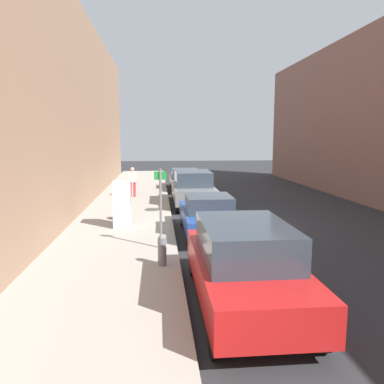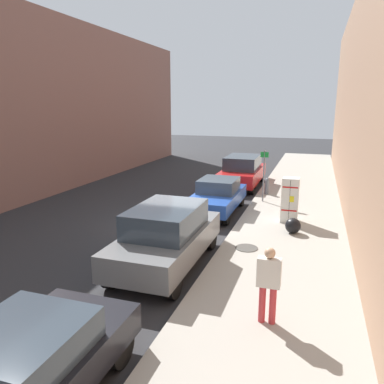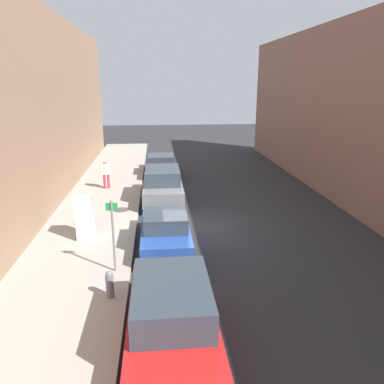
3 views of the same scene
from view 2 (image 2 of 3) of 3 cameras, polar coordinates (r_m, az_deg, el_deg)
ground_plane at (r=14.69m, az=-2.62°, el=-4.76°), size 80.00×80.00×0.00m
sidewalk_slab at (r=13.79m, az=14.50°, el=-6.04°), size 3.88×44.00×0.17m
discarded_refrigerator at (r=14.59m, az=14.71°, el=-1.16°), size 0.62×0.61×1.70m
manhole_cover at (r=11.89m, az=8.32°, el=-8.43°), size 0.70×0.70×0.02m
street_sign_post at (r=17.28m, az=10.89°, el=2.88°), size 0.36×0.07×2.36m
fire_hydrant at (r=18.95m, az=11.35°, el=0.94°), size 0.22×0.22×0.80m
trash_bag at (r=13.45m, az=15.13°, el=-4.98°), size 0.54×0.54×0.54m
pedestrian_walking_far at (r=7.84m, az=11.59°, el=-13.04°), size 0.47×0.22×1.63m
parked_suv_red at (r=21.17m, az=7.69°, el=3.20°), size 1.95×4.68×1.73m
parked_hatchback_blue at (r=15.92m, az=3.90°, el=-0.57°), size 1.75×4.11×1.45m
parked_suv_gray at (r=10.67m, az=-3.91°, el=-6.64°), size 1.95×4.55×1.77m
parked_sedan_dark at (r=6.49m, az=-25.18°, el=-24.07°), size 1.87×4.35×1.41m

